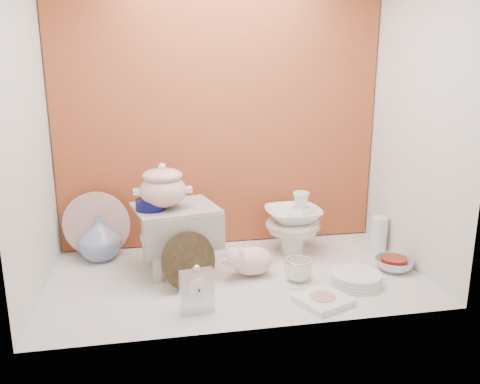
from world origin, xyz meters
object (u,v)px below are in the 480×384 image
(dinner_plate_stack, at_px, (356,279))
(mantel_clock, at_px, (197,289))
(soup_tureen, at_px, (163,186))
(floral_platter, at_px, (97,224))
(plush_pig, at_px, (252,260))
(step_stool, at_px, (176,238))
(crystal_bowl, at_px, (394,264))
(porcelain_tower, at_px, (293,223))
(blue_white_vase, at_px, (100,238))
(gold_rim_teacup, at_px, (298,270))

(dinner_plate_stack, bearing_deg, mantel_clock, -171.15)
(soup_tureen, xyz_separation_m, floral_platter, (-0.35, 0.29, -0.27))
(mantel_clock, relative_size, dinner_plate_stack, 0.85)
(plush_pig, relative_size, dinner_plate_stack, 1.09)
(mantel_clock, bearing_deg, plush_pig, 38.15)
(step_stool, distance_m, mantel_clock, 0.47)
(crystal_bowl, bearing_deg, mantel_clock, -166.48)
(crystal_bowl, distance_m, porcelain_tower, 0.56)
(soup_tureen, distance_m, crystal_bowl, 1.22)
(plush_pig, bearing_deg, mantel_clock, -131.10)
(porcelain_tower, bearing_deg, blue_white_vase, 174.62)
(crystal_bowl, bearing_deg, soup_tureen, 170.53)
(step_stool, bearing_deg, dinner_plate_stack, -35.56)
(soup_tureen, height_order, porcelain_tower, soup_tureen)
(crystal_bowl, xyz_separation_m, porcelain_tower, (-0.44, 0.33, 0.14))
(mantel_clock, bearing_deg, dinner_plate_stack, 0.56)
(floral_platter, relative_size, dinner_plate_stack, 1.47)
(blue_white_vase, relative_size, dinner_plate_stack, 0.97)
(crystal_bowl, bearing_deg, plush_pig, 174.48)
(blue_white_vase, height_order, plush_pig, blue_white_vase)
(crystal_bowl, relative_size, porcelain_tower, 0.56)
(step_stool, height_order, dinner_plate_stack, step_stool)
(blue_white_vase, bearing_deg, plush_pig, -25.30)
(gold_rim_teacup, distance_m, porcelain_tower, 0.40)
(dinner_plate_stack, relative_size, crystal_bowl, 1.26)
(soup_tureen, relative_size, crystal_bowl, 1.39)
(plush_pig, height_order, dinner_plate_stack, plush_pig)
(gold_rim_teacup, relative_size, porcelain_tower, 0.39)
(crystal_bowl, height_order, porcelain_tower, porcelain_tower)
(dinner_plate_stack, bearing_deg, floral_platter, 153.83)
(soup_tureen, bearing_deg, step_stool, 27.45)
(porcelain_tower, bearing_deg, dinner_plate_stack, -68.68)
(floral_platter, xyz_separation_m, plush_pig, (0.76, -0.41, -0.10))
(step_stool, bearing_deg, soup_tureen, -165.19)
(floral_platter, bearing_deg, dinner_plate_stack, -26.17)
(floral_platter, distance_m, crystal_bowl, 1.56)
(dinner_plate_stack, bearing_deg, step_stool, 157.08)
(blue_white_vase, height_order, gold_rim_teacup, blue_white_vase)
(blue_white_vase, height_order, porcelain_tower, porcelain_tower)
(soup_tureen, relative_size, mantel_clock, 1.29)
(step_stool, relative_size, dinner_plate_stack, 1.61)
(gold_rim_teacup, height_order, dinner_plate_stack, gold_rim_teacup)
(dinner_plate_stack, bearing_deg, crystal_bowl, 26.06)
(mantel_clock, height_order, plush_pig, mantel_clock)
(mantel_clock, xyz_separation_m, gold_rim_teacup, (0.50, 0.19, -0.04))
(blue_white_vase, xyz_separation_m, mantel_clock, (0.45, -0.67, -0.01))
(floral_platter, xyz_separation_m, gold_rim_teacup, (0.96, -0.53, -0.11))
(step_stool, distance_m, plush_pig, 0.39)
(floral_platter, relative_size, blue_white_vase, 1.51)
(step_stool, height_order, crystal_bowl, step_stool)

